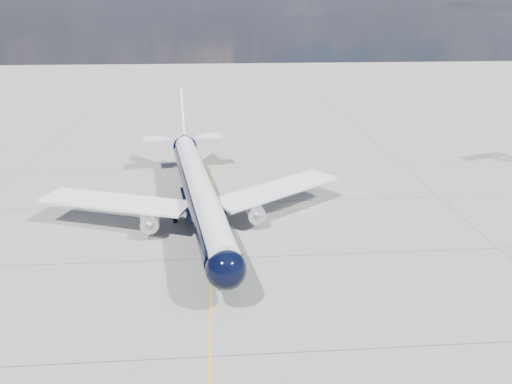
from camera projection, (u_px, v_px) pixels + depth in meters
ground at (213, 190)px, 68.84m from camera, size 320.00×320.00×0.00m
taxiway_centerline at (212, 203)px, 64.17m from camera, size 0.16×160.00×0.01m
main_airliner at (198, 188)px, 58.10m from camera, size 36.06×44.26×12.81m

